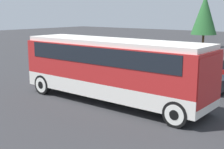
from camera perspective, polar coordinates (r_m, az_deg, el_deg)
ground_plane at (r=15.45m, az=0.00°, el=-5.05°), size 120.00×120.00×0.00m
tour_bus at (r=14.98m, az=0.29°, el=1.71°), size 9.79×2.58×3.09m
parked_car_near at (r=23.15m, az=4.34°, el=2.25°), size 4.71×1.89×1.43m
parked_car_far at (r=18.55m, az=14.35°, el=-0.42°), size 4.03×1.96×1.42m
tree_left at (r=40.99m, az=16.56°, el=10.45°), size 3.17×3.17×6.52m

